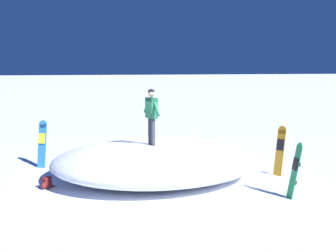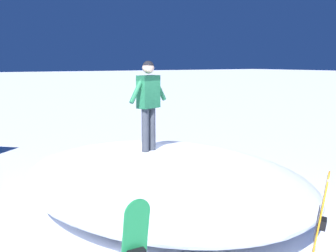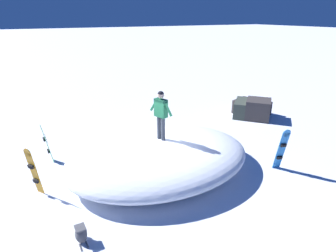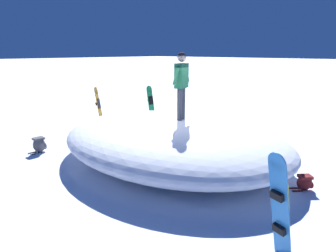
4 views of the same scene
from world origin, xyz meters
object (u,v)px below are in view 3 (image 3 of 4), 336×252
at_px(backpack_near, 81,234).
at_px(snowboard_tertiary_upright, 33,171).
at_px(snowboard_primary_upright, 46,143).
at_px(backpack_far, 224,142).
at_px(snowboard_secondary_upright, 282,149).
at_px(snowboarder_standing, 161,111).

bearing_deg(backpack_near, snowboard_tertiary_upright, -73.45).
relative_size(snowboard_primary_upright, backpack_far, 3.26).
relative_size(snowboard_tertiary_upright, backpack_near, 3.14).
xyz_separation_m(snowboard_secondary_upright, snowboard_tertiary_upright, (7.85, -2.45, -0.01)).
distance_m(snowboarder_standing, snowboard_secondary_upright, 4.46).
distance_m(snowboard_secondary_upright, backpack_near, 7.09).
bearing_deg(backpack_far, snowboard_primary_upright, -16.18).
bearing_deg(backpack_far, snowboarder_standing, 6.75).
bearing_deg(backpack_near, backpack_far, -157.17).
height_order(snowboard_secondary_upright, backpack_far, snowboard_secondary_upright).
bearing_deg(snowboard_secondary_upright, snowboard_tertiary_upright, -17.35).
bearing_deg(backpack_far, backpack_near, 22.83).
distance_m(snowboarder_standing, snowboard_tertiary_upright, 4.42).
height_order(snowboard_tertiary_upright, backpack_far, snowboard_tertiary_upright).
xyz_separation_m(snowboard_primary_upright, snowboard_tertiary_upright, (0.59, 2.10, 0.05)).
height_order(backpack_near, backpack_far, backpack_near).
bearing_deg(snowboarder_standing, backpack_far, -173.25).
distance_m(snowboarder_standing, backpack_far, 3.78).
bearing_deg(backpack_near, snowboarder_standing, -144.93).
bearing_deg(snowboard_tertiary_upright, backpack_near, 106.55).
distance_m(snowboard_tertiary_upright, backpack_far, 7.42).
bearing_deg(snowboarder_standing, snowboard_tertiary_upright, -3.43).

